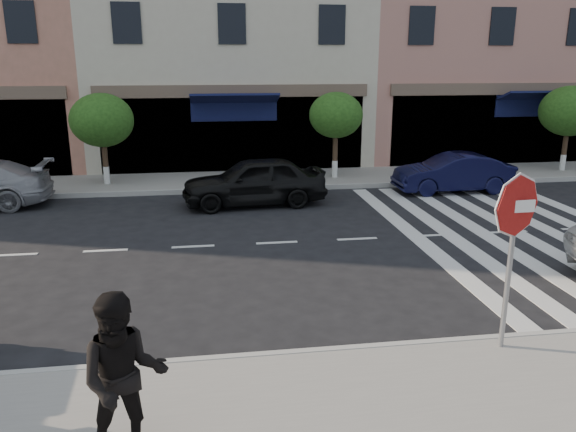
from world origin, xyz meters
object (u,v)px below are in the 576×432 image
(car_far_mid, at_px, (254,181))
(walker, at_px, (124,379))
(stop_sign, at_px, (515,224))
(car_far_right, at_px, (453,173))

(car_far_mid, bearing_deg, walker, -16.34)
(walker, height_order, car_far_mid, walker)
(stop_sign, bearing_deg, walker, -163.38)
(stop_sign, xyz_separation_m, walker, (-5.17, -1.66, -0.96))
(stop_sign, bearing_deg, car_far_mid, 105.20)
(walker, bearing_deg, stop_sign, 10.18)
(walker, bearing_deg, car_far_mid, 70.55)
(stop_sign, relative_size, car_far_right, 0.68)
(car_far_mid, bearing_deg, stop_sign, 11.87)
(car_far_mid, bearing_deg, car_far_right, 91.99)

